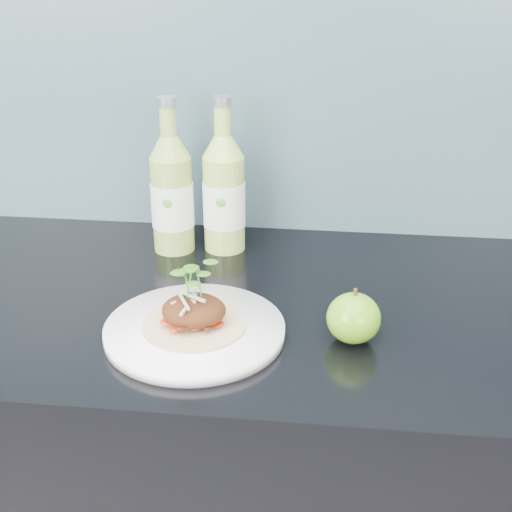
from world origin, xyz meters
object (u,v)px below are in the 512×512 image
object	(u,v)px
green_apple	(354,318)
cider_bottle_right	(224,194)
dinner_plate	(195,330)
cider_bottle_left	(172,194)

from	to	relation	value
green_apple	cider_bottle_right	distance (m)	0.37
dinner_plate	cider_bottle_right	size ratio (longest dim) A/B	1.14
cider_bottle_right	green_apple	bearing A→B (deg)	-43.58
green_apple	cider_bottle_left	bearing A→B (deg)	138.83
green_apple	cider_bottle_right	bearing A→B (deg)	127.99
cider_bottle_left	green_apple	bearing A→B (deg)	-34.69
dinner_plate	cider_bottle_right	bearing A→B (deg)	90.70
dinner_plate	cider_bottle_left	distance (m)	0.32
cider_bottle_left	cider_bottle_right	world-z (taller)	same
dinner_plate	green_apple	bearing A→B (deg)	3.21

